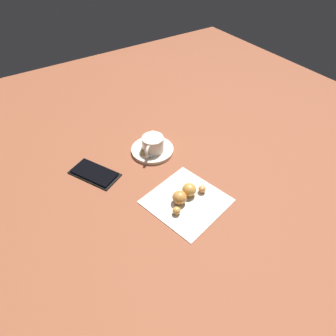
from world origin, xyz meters
name	(u,v)px	position (x,y,z in m)	size (l,w,h in m)	color
ground_plane	(171,176)	(0.00, 0.00, 0.00)	(1.80, 1.80, 0.00)	brown
saucer	(152,150)	(0.12, -0.01, 0.01)	(0.13, 0.13, 0.01)	beige
espresso_cup	(153,144)	(0.11, -0.01, 0.03)	(0.07, 0.08, 0.05)	beige
teaspoon	(151,148)	(0.12, -0.01, 0.01)	(0.12, 0.09, 0.01)	silver
sugar_packet	(144,147)	(0.14, 0.01, 0.01)	(0.07, 0.02, 0.01)	tan
napkin	(186,201)	(-0.10, 0.02, 0.00)	(0.18, 0.18, 0.00)	silver
croissant	(185,194)	(-0.09, 0.02, 0.02)	(0.07, 0.13, 0.03)	#CC8948
cell_phone	(95,173)	(0.13, 0.18, 0.00)	(0.16, 0.13, 0.01)	black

